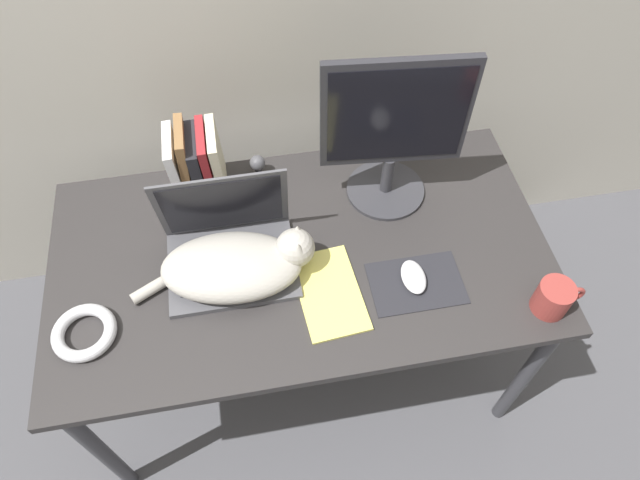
# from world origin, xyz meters

# --- Properties ---
(ground_plane) EXTENTS (12.00, 12.00, 0.00)m
(ground_plane) POSITION_xyz_m (0.00, 0.00, 0.00)
(ground_plane) COLOR #4C4C51
(desk) EXTENTS (1.42, 0.78, 0.72)m
(desk) POSITION_xyz_m (0.00, 0.39, 0.66)
(desk) COLOR #2D2B2B
(desk) RESTS_ON ground_plane
(laptop) EXTENTS (0.35, 0.27, 0.28)m
(laptop) POSITION_xyz_m (-0.19, 0.40, 0.78)
(laptop) COLOR #4C4C51
(laptop) RESTS_ON desk
(cat) EXTENTS (0.51, 0.26, 0.14)m
(cat) POSITION_xyz_m (-0.18, 0.33, 0.79)
(cat) COLOR #B2ADA3
(cat) RESTS_ON desk
(external_monitor) EXTENTS (0.40, 0.24, 0.49)m
(external_monitor) POSITION_xyz_m (0.29, 0.57, 0.98)
(external_monitor) COLOR #333338
(external_monitor) RESTS_ON desk
(mousepad) EXTENTS (0.26, 0.17, 0.00)m
(mousepad) POSITION_xyz_m (0.30, 0.23, 0.73)
(mousepad) COLOR #232328
(mousepad) RESTS_ON desk
(computer_mouse) EXTENTS (0.07, 0.11, 0.03)m
(computer_mouse) POSITION_xyz_m (0.29, 0.24, 0.74)
(computer_mouse) COLOR silver
(computer_mouse) RESTS_ON mousepad
(book_row) EXTENTS (0.16, 0.16, 0.24)m
(book_row) POSITION_xyz_m (-0.26, 0.69, 0.83)
(book_row) COLOR white
(book_row) RESTS_ON desk
(cable_coil) EXTENTS (0.17, 0.17, 0.03)m
(cable_coil) POSITION_xyz_m (-0.59, 0.23, 0.74)
(cable_coil) COLOR silver
(cable_coil) RESTS_ON desk
(notepad) EXTENTS (0.19, 0.29, 0.01)m
(notepad) POSITION_xyz_m (0.06, 0.24, 0.73)
(notepad) COLOR #E5DB6B
(notepad) RESTS_ON desk
(webcam) EXTENTS (0.05, 0.05, 0.07)m
(webcam) POSITION_xyz_m (-0.08, 0.71, 0.77)
(webcam) COLOR #232328
(webcam) RESTS_ON desk
(mug) EXTENTS (0.14, 0.09, 0.10)m
(mug) POSITION_xyz_m (0.63, 0.09, 0.77)
(mug) COLOR #993833
(mug) RESTS_ON desk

